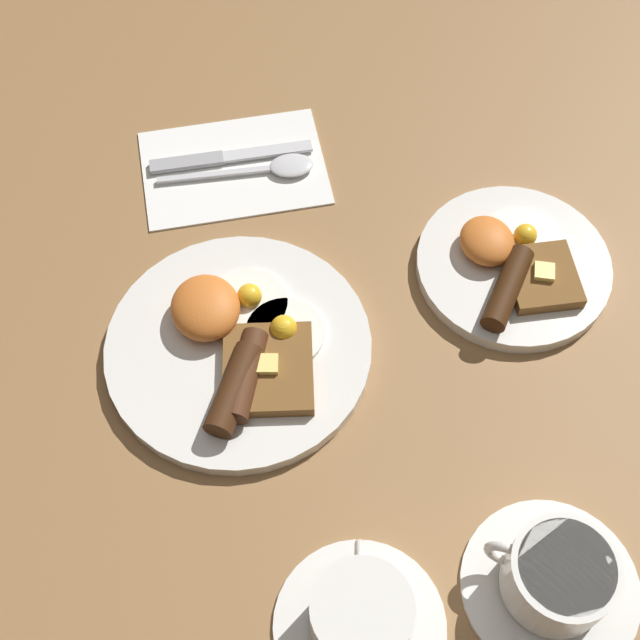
{
  "coord_description": "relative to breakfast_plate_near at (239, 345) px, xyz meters",
  "views": [
    {
      "loc": [
        0.43,
        -0.02,
        0.77
      ],
      "look_at": [
        -0.0,
        0.08,
        0.03
      ],
      "focal_mm": 50.0,
      "sensor_mm": 36.0,
      "label": 1
    }
  ],
  "objects": [
    {
      "name": "ground_plane",
      "position": [
        -0.0,
        -0.0,
        -0.01
      ],
      "size": [
        3.0,
        3.0,
        0.0
      ],
      "primitive_type": "plane",
      "color": "olive"
    },
    {
      "name": "breakfast_plate_near",
      "position": [
        0.0,
        0.0,
        0.0
      ],
      "size": [
        0.26,
        0.26,
        0.05
      ],
      "color": "silver",
      "rests_on": "ground_plane"
    },
    {
      "name": "breakfast_plate_far",
      "position": [
        -0.03,
        0.29,
        -0.0
      ],
      "size": [
        0.2,
        0.2,
        0.04
      ],
      "color": "silver",
      "rests_on": "ground_plane"
    },
    {
      "name": "teacup_near",
      "position": [
        0.28,
        0.05,
        0.01
      ],
      "size": [
        0.14,
        0.14,
        0.06
      ],
      "color": "silver",
      "rests_on": "ground_plane"
    },
    {
      "name": "teacup_far",
      "position": [
        0.29,
        0.21,
        0.01
      ],
      "size": [
        0.15,
        0.15,
        0.07
      ],
      "color": "silver",
      "rests_on": "ground_plane"
    },
    {
      "name": "napkin",
      "position": [
        -0.23,
        0.04,
        -0.01
      ],
      "size": [
        0.15,
        0.21,
        0.01
      ],
      "primitive_type": "cube",
      "rotation": [
        0.0,
        0.0,
        -0.05
      ],
      "color": "white",
      "rests_on": "ground_plane"
    },
    {
      "name": "knife",
      "position": [
        -0.25,
        0.03,
        -0.01
      ],
      "size": [
        0.03,
        0.18,
        0.01
      ],
      "rotation": [
        0.0,
        0.0,
        1.51
      ],
      "color": "silver",
      "rests_on": "napkin"
    },
    {
      "name": "spoon",
      "position": [
        -0.22,
        0.08,
        -0.01
      ],
      "size": [
        0.04,
        0.18,
        0.01
      ],
      "rotation": [
        0.0,
        0.0,
        1.47
      ],
      "color": "silver",
      "rests_on": "napkin"
    }
  ]
}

